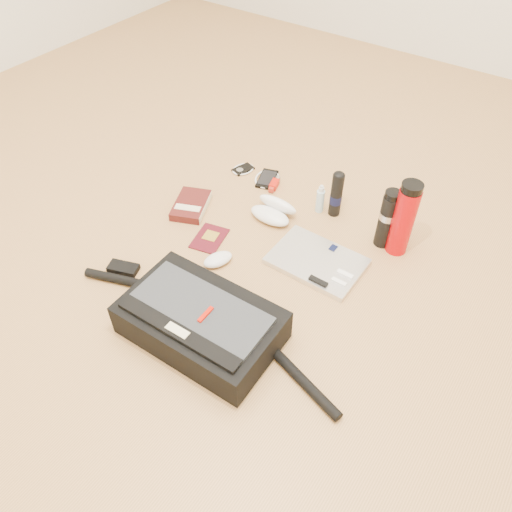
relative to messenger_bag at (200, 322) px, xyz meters
The scene contains 14 objects.
ground 0.27m from the messenger_bag, 98.06° to the left, with size 4.00×4.00×0.00m, color tan.
messenger_bag is the anchor object (origin of this frame).
laptop 0.48m from the messenger_bag, 73.17° to the left, with size 0.31×0.22×0.03m.
book 0.60m from the messenger_bag, 133.09° to the left, with size 0.18×0.21×0.03m.
passport 0.43m from the messenger_bag, 125.48° to the left, with size 0.13×0.16×0.01m.
mouse 0.30m from the messenger_bag, 118.48° to the left, with size 0.10×0.12×0.03m.
sunglasses_case 0.59m from the messenger_bag, 101.87° to the left, with size 0.16×0.14×0.09m.
ipod 0.85m from the messenger_bag, 117.53° to the left, with size 0.09×0.10×0.01m.
phone 0.81m from the messenger_bag, 109.72° to the left, with size 0.13×0.14×0.01m.
inhaler 0.77m from the messenger_bag, 106.77° to the left, with size 0.04×0.10×0.03m.
spray_bottle 0.71m from the messenger_bag, 89.83° to the left, with size 0.04×0.04×0.12m.
aerosol_can 0.73m from the messenger_bag, 85.55° to the left, with size 0.06×0.06×0.19m.
thermos_black 0.74m from the messenger_bag, 67.85° to the left, with size 0.07×0.07×0.23m.
thermos_red 0.76m from the messenger_bag, 64.03° to the left, with size 0.09×0.09×0.29m.
Camera 1 is at (0.69, -0.91, 1.24)m, focal length 35.00 mm.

